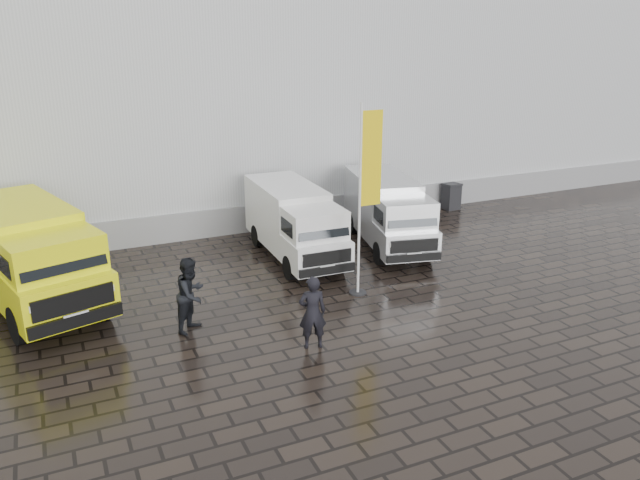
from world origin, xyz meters
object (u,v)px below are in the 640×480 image
object	(u,v)px
van_white	(295,224)
wheelie_bin	(451,196)
van_silver	(388,214)
flagpole	(366,190)
person_tent	(191,294)
van_yellow	(32,260)
person_front	(312,312)

from	to	relation	value
van_white	wheelie_bin	size ratio (longest dim) A/B	4.92
van_silver	flagpole	size ratio (longest dim) A/B	1.00
person_tent	van_yellow	bearing A→B (deg)	94.89
van_white	van_silver	bearing A→B (deg)	-1.62
van_white	flagpole	xyz separation A→B (m)	(0.71, -3.42, 1.84)
person_tent	van_white	bearing A→B (deg)	-2.52
van_yellow	wheelie_bin	distance (m)	16.19
person_front	van_yellow	bearing A→B (deg)	-27.38
van_yellow	wheelie_bin	size ratio (longest dim) A/B	5.41
van_yellow	person_front	bearing A→B (deg)	-57.69
flagpole	van_silver	bearing A→B (deg)	50.83
flagpole	person_front	size ratio (longest dim) A/B	2.98
flagpole	wheelie_bin	world-z (taller)	flagpole
flagpole	person_front	distance (m)	4.09
wheelie_bin	person_tent	world-z (taller)	person_tent
flagpole	wheelie_bin	size ratio (longest dim) A/B	4.95
flagpole	person_tent	bearing A→B (deg)	-176.49
wheelie_bin	person_front	size ratio (longest dim) A/B	0.60
van_yellow	person_front	world-z (taller)	van_yellow
van_yellow	person_tent	bearing A→B (deg)	-57.69
van_white	person_tent	xyz separation A→B (m)	(-4.23, -3.72, -0.20)
van_yellow	flagpole	world-z (taller)	flagpole
van_silver	person_tent	size ratio (longest dim) A/B	2.80
van_yellow	van_white	xyz separation A→B (m)	(7.72, 0.66, -0.20)
person_tent	person_front	bearing A→B (deg)	-85.09
wheelie_bin	person_tent	size ratio (longest dim) A/B	0.57
person_front	person_tent	xyz separation A→B (m)	(-2.34, 2.05, 0.05)
van_yellow	van_white	world-z (taller)	van_yellow
van_white	person_tent	distance (m)	5.64
wheelie_bin	person_front	distance (m)	13.13
person_front	wheelie_bin	bearing A→B (deg)	-125.63
van_yellow	van_silver	xyz separation A→B (m)	(11.06, 0.47, -0.19)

